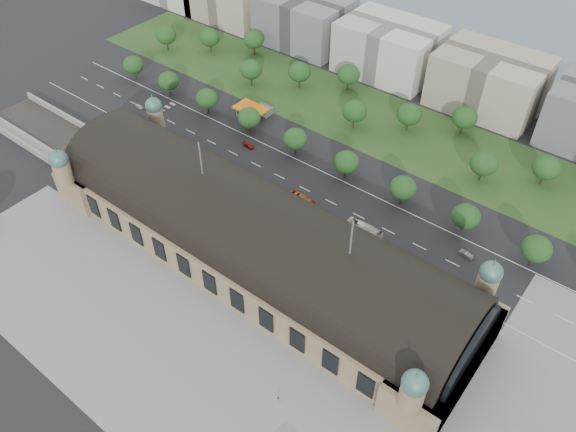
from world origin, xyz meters
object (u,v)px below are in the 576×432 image
Objects in this scene: pedestrian_0 at (278,399)px; traffic_car_2 at (208,155)px; petrol_station at (258,109)px; parked_car_1 at (184,154)px; traffic_car_3 at (248,145)px; parked_car_0 at (150,137)px; parked_car_6 at (254,194)px; bus_east at (364,229)px; parked_car_5 at (233,189)px; parked_car_4 at (199,166)px; traffic_car_1 at (159,110)px; bus_west at (302,199)px; traffic_car_5 at (466,255)px; parked_car_3 at (174,157)px; traffic_car_6 at (493,305)px; bus_mid at (308,210)px; parked_car_2 at (201,172)px; traffic_car_0 at (139,107)px; traffic_car_4 at (340,227)px.

traffic_car_2 is at bearing 133.14° from pedestrian_0.
petrol_station is 40.59m from parked_car_1.
traffic_car_3 is 41.44m from parked_car_0.
petrol_station is 53.58m from parked_car_6.
pedestrian_0 is (16.03, -66.63, -0.90)m from bus_east.
parked_car_4 is at bearing -120.87° from parked_car_5.
traffic_car_1 is 0.44× the size of bus_west.
bus_west is 5.77× the size of pedestrian_0.
traffic_car_5 is at bearing 70.37° from parked_car_6.
pedestrian_0 is at bearing 10.47° from parked_car_6.
parked_car_3 is at bearing -116.97° from parked_car_4.
traffic_car_6 is 98.16m from parked_car_5.
bus_mid is 21.48m from bus_east.
parked_car_2 is 41.91m from bus_west.
traffic_car_0 is 0.94× the size of traffic_car_1.
traffic_car_3 reaches higher than traffic_car_6.
parked_car_0 reaches higher than traffic_car_4.
bus_east is (69.80, 9.30, 1.05)m from parked_car_4.
traffic_car_3 is (12.00, -20.19, -2.14)m from petrol_station.
traffic_car_1 is at bearing 119.75° from traffic_car_0.
traffic_car_1 is 49.69m from parked_car_2.
parked_car_3 reaches higher than traffic_car_1.
parked_car_1 is at bearing -96.27° from petrol_station.
bus_mid is at bearing 110.10° from pedestrian_0.
traffic_car_0 is 0.84× the size of parked_car_2.
parked_car_1 is 0.51× the size of bus_west.
pedestrian_0 is at bearing 36.40° from parked_car_0.
traffic_car_5 is 113.96m from parked_car_1.
parked_car_2 is (-114.24, -8.50, 0.08)m from traffic_car_6.
bus_east reaches higher than traffic_car_4.
traffic_car_3 reaches higher than parked_car_5.
petrol_station reaches higher than pedestrian_0.
traffic_car_6 is at bearing 70.81° from parked_car_2.
parked_car_6 is (-74.59, -20.07, -0.07)m from traffic_car_5.
bus_east is (26.25, 0.65, 0.33)m from bus_west.
parked_car_6 is at bearing 124.65° from pedestrian_0.
parked_car_5 is (21.51, -9.08, 0.02)m from traffic_car_2.
parked_car_0 is (-27.88, -5.55, 0.02)m from traffic_car_2.
bus_west is (73.55, 6.81, 0.72)m from parked_car_0.
parked_car_0 is 0.98× the size of parked_car_3.
parked_car_5 is 51.60m from bus_east.
parked_car_1 is 10.70m from parked_car_4.
parked_car_3 is at bearing -51.32° from parked_car_1.
bus_east reaches higher than bus_west.
traffic_car_6 is at bearing -124.75° from traffic_car_5.
traffic_car_5 is at bearing 71.65° from parked_car_0.
traffic_car_4 is 0.37× the size of bus_west.
traffic_car_0 is at bearing 106.66° from traffic_car_1.
parked_car_1 is (32.25, -15.63, -0.02)m from traffic_car_1.
bus_mid is at bearing -119.39° from bus_west.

